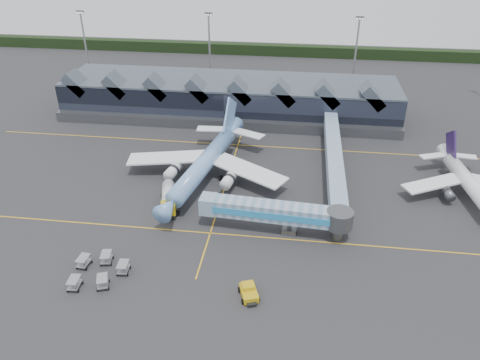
# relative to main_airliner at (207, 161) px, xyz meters

# --- Properties ---
(ground) EXTENTS (260.00, 260.00, 0.00)m
(ground) POSITION_rel_main_airliner_xyz_m (4.35, -11.48, -3.86)
(ground) COLOR #242426
(ground) RESTS_ON ground
(taxi_stripes) EXTENTS (120.00, 60.00, 0.01)m
(taxi_stripes) POSITION_rel_main_airliner_xyz_m (4.35, -1.48, -3.85)
(taxi_stripes) COLOR gold
(taxi_stripes) RESTS_ON ground
(tree_line_far) EXTENTS (260.00, 4.00, 4.00)m
(tree_line_far) POSITION_rel_main_airliner_xyz_m (4.35, 98.52, -1.86)
(tree_line_far) COLOR black
(tree_line_far) RESTS_ON ground
(terminal) EXTENTS (90.00, 22.25, 12.52)m
(terminal) POSITION_rel_main_airliner_xyz_m (-0.71, 35.87, 1.02)
(terminal) COLOR black
(terminal) RESTS_ON ground
(light_masts) EXTENTS (132.40, 42.56, 22.45)m
(light_masts) POSITION_rel_main_airliner_xyz_m (25.35, 51.32, 8.63)
(light_masts) COLOR gray
(light_masts) RESTS_ON ground
(main_airliner) EXTENTS (34.97, 40.71, 13.13)m
(main_airliner) POSITION_rel_main_airliner_xyz_m (0.00, 0.00, 0.00)
(main_airliner) COLOR #6699CF
(main_airliner) RESTS_ON ground
(regional_jet) EXTENTS (25.91, 28.45, 9.76)m
(regional_jet) POSITION_rel_main_airliner_xyz_m (52.13, -0.32, -0.76)
(regional_jet) COLOR white
(regional_jet) RESTS_ON ground
(jet_bridge) EXTENTS (26.57, 5.71, 5.71)m
(jet_bridge) POSITION_rel_main_airliner_xyz_m (16.92, -17.43, 0.02)
(jet_bridge) COLOR #668DAA
(jet_bridge) RESTS_ON ground
(fuel_truck) EXTENTS (4.97, 10.44, 3.49)m
(fuel_truck) POSITION_rel_main_airliner_xyz_m (-5.08, -11.96, -1.90)
(fuel_truck) COLOR black
(fuel_truck) RESTS_ON ground
(pushback_tug) EXTENTS (3.57, 4.55, 1.84)m
(pushback_tug) POSITION_rel_main_airliner_xyz_m (12.86, -33.99, -3.03)
(pushback_tug) COLOR gold
(pushback_tug) RESTS_ON ground
(baggage_carts) EXTENTS (8.49, 8.94, 1.72)m
(baggage_carts) POSITION_rel_main_airliner_xyz_m (-10.78, -32.38, -2.89)
(baggage_carts) COLOR #9C9EA4
(baggage_carts) RESTS_ON ground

